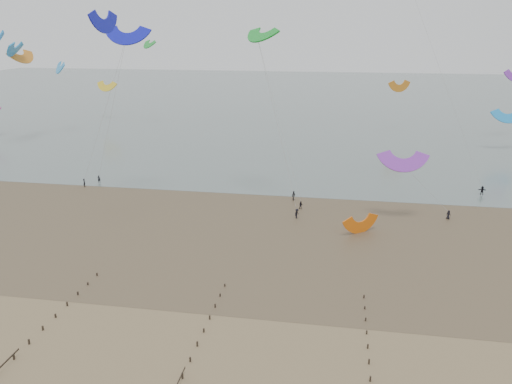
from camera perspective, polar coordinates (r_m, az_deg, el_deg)
ground at (r=58.26m, az=-10.33°, el=-15.92°), size 500.00×500.00×0.00m
sea_and_shore at (r=88.51m, az=-5.45°, el=-3.31°), size 500.00×665.00×0.03m
kitesurfer_lead at (r=112.65m, az=-19.02°, el=1.00°), size 0.78×0.78×1.83m
kitesurfers at (r=98.03m, az=14.04°, el=-1.08°), size 103.33×20.48×1.89m
grounded_kite at (r=85.00m, az=11.82°, el=-4.58°), size 7.58×7.31×3.29m
kites_airborne at (r=137.44m, az=-6.40°, el=13.88°), size 214.56×108.30×42.79m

